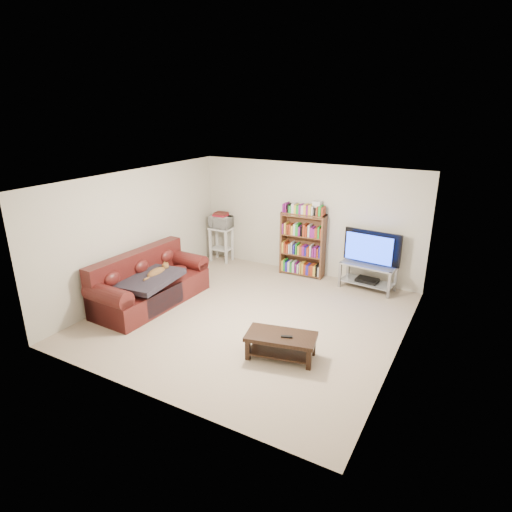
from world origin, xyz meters
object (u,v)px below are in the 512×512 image
Objects in this scene: bookshelf at (303,244)px; sofa at (148,286)px; coffee_table at (281,342)px; tv_stand at (368,272)px.

sofa is at bearing -129.01° from bookshelf.
sofa is 2.06× the size of coffee_table.
tv_stand is at bearing -6.07° from bookshelf.
coffee_table is 3.12m from tv_stand.
coffee_table is at bearing -74.77° from bookshelf.
sofa reaches higher than tv_stand.
tv_stand is (3.43, 2.59, 0.03)m from sofa.
sofa is 3.04m from coffee_table.
bookshelf is (1.97, 2.68, 0.38)m from sofa.
sofa is 2.06× the size of tv_stand.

